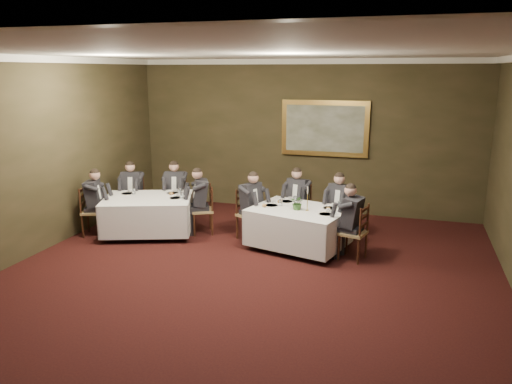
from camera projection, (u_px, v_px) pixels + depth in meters
The scene contains 27 objects.
ground at pixel (231, 297), 7.33m from camera, with size 10.00×10.00×0.00m, color black.
ceiling at pixel (227, 50), 6.49m from camera, with size 8.00×10.00×0.10m, color silver.
back_wall at pixel (304, 137), 11.55m from camera, with size 8.00×0.10×3.50m, color #2E2A17.
crown_molding at pixel (227, 55), 6.51m from camera, with size 8.00×10.00×0.12m.
table_main at pixel (299, 225), 9.26m from camera, with size 1.97×1.68×0.67m.
table_second at pixel (148, 213), 10.08m from camera, with size 2.09×1.84×0.67m.
chair_main_backleft at pixel (298, 218), 10.25m from camera, with size 0.54×0.52×1.00m.
diner_main_backleft at pixel (298, 208), 10.19m from camera, with size 0.51×0.57×1.35m.
chair_main_backright at pixel (339, 225), 9.78m from camera, with size 0.54×0.53×1.00m.
diner_main_backright at pixel (340, 214), 9.72m from camera, with size 0.52×0.58×1.35m.
chair_main_endleft at pixel (250, 224), 9.85m from camera, with size 0.57×0.58×1.00m.
diner_main_endleft at pixel (250, 213), 9.79m from camera, with size 0.61×0.57×1.35m.
chair_main_endright at pixel (353, 244), 8.75m from camera, with size 0.52×0.53×1.00m.
diner_main_endright at pixel (353, 231), 8.70m from camera, with size 0.56×0.51×1.35m.
chair_sec_backleft at pixel (134, 209), 10.96m from camera, with size 0.53×0.51×1.00m.
diner_sec_backleft at pixel (133, 199), 10.90m from camera, with size 0.51×0.56×1.35m.
chair_sec_backright at pixel (177, 208), 11.00m from camera, with size 0.53×0.51×1.00m.
diner_sec_backright at pixel (176, 198), 10.94m from camera, with size 0.50×0.56×1.35m.
chair_sec_endright at pixel (203, 220), 10.17m from camera, with size 0.58×0.58×1.00m.
diner_sec_endright at pixel (202, 209), 10.11m from camera, with size 0.61×0.58×1.35m.
chair_sec_endleft at pixel (94, 221), 10.07m from camera, with size 0.54×0.55×1.00m.
diner_sec_endleft at pixel (93, 210), 10.01m from camera, with size 0.58×0.54×1.35m.
centerpiece at pixel (298, 202), 9.09m from camera, with size 0.26×0.23×0.29m, color #2D5926.
candlestick at pixel (307, 202), 9.03m from camera, with size 0.07×0.07×0.46m.
place_setting_table_main at pixel (289, 200), 9.71m from camera, with size 0.33×0.31×0.14m.
place_setting_table_second at pixel (130, 192), 10.34m from camera, with size 0.33×0.31×0.14m.
painting at pixel (325, 128), 11.30m from camera, with size 1.98×0.09×1.26m.
Camera 1 is at (2.36, -6.33, 3.25)m, focal length 35.00 mm.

